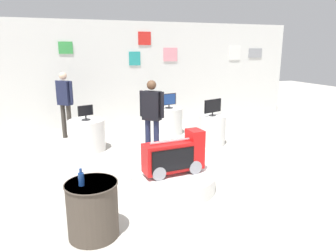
# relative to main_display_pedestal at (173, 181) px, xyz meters

# --- Properties ---
(ground_plane) EXTENTS (30.00, 30.00, 0.00)m
(ground_plane) POSITION_rel_main_display_pedestal_xyz_m (0.15, -0.34, -0.14)
(ground_plane) COLOR #B2ADA3
(back_wall_display) EXTENTS (12.05, 0.13, 3.21)m
(back_wall_display) POSITION_rel_main_display_pedestal_xyz_m (0.17, 5.09, 1.47)
(back_wall_display) COLOR silver
(back_wall_display) RESTS_ON ground
(main_display_pedestal) EXTENTS (1.46, 1.46, 0.28)m
(main_display_pedestal) POSITION_rel_main_display_pedestal_xyz_m (0.00, 0.00, 0.00)
(main_display_pedestal) COLOR silver
(main_display_pedestal) RESTS_ON ground
(novelty_firetruck_tv) EXTENTS (1.08, 0.45, 0.74)m
(novelty_firetruck_tv) POSITION_rel_main_display_pedestal_xyz_m (0.02, -0.00, 0.44)
(novelty_firetruck_tv) COLOR gray
(novelty_firetruck_tv) RESTS_ON main_display_pedestal
(display_pedestal_left_rear) EXTENTS (0.77, 0.77, 0.74)m
(display_pedestal_left_rear) POSITION_rel_main_display_pedestal_xyz_m (1.17, 3.48, 0.23)
(display_pedestal_left_rear) COLOR silver
(display_pedestal_left_rear) RESTS_ON ground
(tv_on_left_rear) EXTENTS (0.45, 0.23, 0.42)m
(tv_on_left_rear) POSITION_rel_main_display_pedestal_xyz_m (1.17, 3.47, 0.82)
(tv_on_left_rear) COLOR black
(tv_on_left_rear) RESTS_ON display_pedestal_left_rear
(display_pedestal_center_rear) EXTENTS (0.86, 0.86, 0.74)m
(display_pedestal_center_rear) POSITION_rel_main_display_pedestal_xyz_m (-1.20, 2.70, 0.23)
(display_pedestal_center_rear) COLOR silver
(display_pedestal_center_rear) RESTS_ON ground
(tv_on_center_rear) EXTENTS (0.36, 0.20, 0.35)m
(tv_on_center_rear) POSITION_rel_main_display_pedestal_xyz_m (-1.20, 2.70, 0.79)
(tv_on_center_rear) COLOR black
(tv_on_center_rear) RESTS_ON display_pedestal_center_rear
(display_pedestal_right_rear) EXTENTS (0.67, 0.67, 0.74)m
(display_pedestal_right_rear) POSITION_rel_main_display_pedestal_xyz_m (1.85, 2.13, 0.23)
(display_pedestal_right_rear) COLOR silver
(display_pedestal_right_rear) RESTS_ON ground
(tv_on_right_rear) EXTENTS (0.54, 0.22, 0.42)m
(tv_on_right_rear) POSITION_rel_main_display_pedestal_xyz_m (1.85, 2.12, 0.84)
(tv_on_right_rear) COLOR black
(tv_on_right_rear) RESTS_ON display_pedestal_right_rear
(side_table_round) EXTENTS (0.68, 0.68, 0.74)m
(side_table_round) POSITION_rel_main_display_pedestal_xyz_m (-1.47, -0.96, 0.24)
(side_table_round) COLOR #4C4238
(side_table_round) RESTS_ON ground
(bottle_on_side_table) EXTENTS (0.07, 0.07, 0.22)m
(bottle_on_side_table) POSITION_rel_main_display_pedestal_xyz_m (-1.59, -1.00, 0.69)
(bottle_on_side_table) COLOR navy
(bottle_on_side_table) RESTS_ON side_table_round
(shopper_browsing_near_truck) EXTENTS (0.42, 0.42, 1.79)m
(shopper_browsing_near_truck) POSITION_rel_main_display_pedestal_xyz_m (-1.61, 3.96, 0.91)
(shopper_browsing_near_truck) COLOR #38332D
(shopper_browsing_near_truck) RESTS_ON ground
(shopper_browsing_rear) EXTENTS (0.43, 0.40, 1.75)m
(shopper_browsing_rear) POSITION_rel_main_display_pedestal_xyz_m (0.07, 1.49, 0.89)
(shopper_browsing_rear) COLOR #1E233F
(shopper_browsing_rear) RESTS_ON ground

